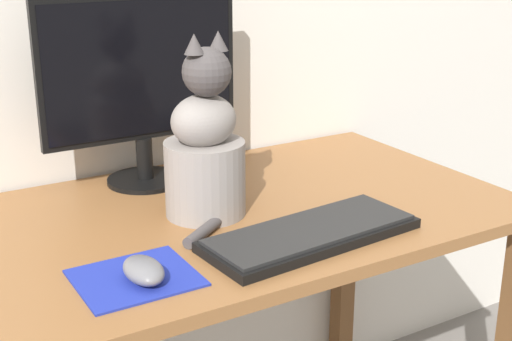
# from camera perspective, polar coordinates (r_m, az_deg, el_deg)

# --- Properties ---
(desk) EXTENTS (1.20, 0.67, 0.74)m
(desk) POSITION_cam_1_polar(r_m,az_deg,el_deg) (1.47, -3.09, -7.35)
(desk) COLOR brown
(desk) RESTS_ON ground_plane
(monitor) EXTENTS (0.44, 0.17, 0.41)m
(monitor) POSITION_cam_1_polar(r_m,az_deg,el_deg) (1.55, -9.21, 7.03)
(monitor) COLOR black
(monitor) RESTS_ON desk
(keyboard) EXTENTS (0.42, 0.19, 0.02)m
(keyboard) POSITION_cam_1_polar(r_m,az_deg,el_deg) (1.30, 4.41, -5.04)
(keyboard) COLOR black
(keyboard) RESTS_ON desk
(mousepad_left) EXTENTS (0.19, 0.17, 0.00)m
(mousepad_left) POSITION_cam_1_polar(r_m,az_deg,el_deg) (1.18, -9.62, -8.46)
(mousepad_left) COLOR #1E2D9E
(mousepad_left) RESTS_ON desk
(computer_mouse_left) EXTENTS (0.06, 0.10, 0.04)m
(computer_mouse_left) POSITION_cam_1_polar(r_m,az_deg,el_deg) (1.15, -8.99, -7.89)
(computer_mouse_left) COLOR slate
(computer_mouse_left) RESTS_ON mousepad_left
(cat) EXTENTS (0.21, 0.24, 0.36)m
(cat) POSITION_cam_1_polar(r_m,az_deg,el_deg) (1.37, -4.10, 1.67)
(cat) COLOR gray
(cat) RESTS_ON desk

